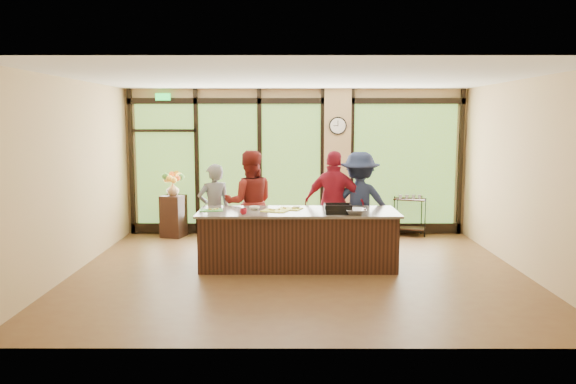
{
  "coord_description": "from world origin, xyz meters",
  "views": [
    {
      "loc": [
        -0.14,
        -8.6,
        2.38
      ],
      "look_at": [
        -0.16,
        0.4,
        1.21
      ],
      "focal_mm": 35.0,
      "sensor_mm": 36.0,
      "label": 1
    }
  ],
  "objects_px": {
    "cook_left": "(214,210)",
    "cook_right": "(360,204)",
    "flower_stand": "(174,216)",
    "roasting_pan": "(338,211)",
    "bar_cart": "(410,211)",
    "island_base": "(298,240)"
  },
  "relations": [
    {
      "from": "cook_left",
      "to": "flower_stand",
      "type": "relative_size",
      "value": 1.91
    },
    {
      "from": "flower_stand",
      "to": "island_base",
      "type": "bearing_deg",
      "value": -27.59
    },
    {
      "from": "cook_right",
      "to": "bar_cart",
      "type": "distance_m",
      "value": 2.09
    },
    {
      "from": "island_base",
      "to": "cook_right",
      "type": "bearing_deg",
      "value": 36.58
    },
    {
      "from": "roasting_pan",
      "to": "cook_left",
      "type": "bearing_deg",
      "value": 151.09
    },
    {
      "from": "cook_right",
      "to": "roasting_pan",
      "type": "bearing_deg",
      "value": 72.16
    },
    {
      "from": "cook_left",
      "to": "flower_stand",
      "type": "xyz_separation_m",
      "value": [
        -1.05,
        1.57,
        -0.38
      ]
    },
    {
      "from": "flower_stand",
      "to": "roasting_pan",
      "type": "bearing_deg",
      "value": -24.03
    },
    {
      "from": "cook_right",
      "to": "flower_stand",
      "type": "xyz_separation_m",
      "value": [
        -3.59,
        1.53,
        -0.49
      ]
    },
    {
      "from": "cook_left",
      "to": "flower_stand",
      "type": "bearing_deg",
      "value": -80.66
    },
    {
      "from": "roasting_pan",
      "to": "flower_stand",
      "type": "height_order",
      "value": "roasting_pan"
    },
    {
      "from": "cook_right",
      "to": "flower_stand",
      "type": "height_order",
      "value": "cook_right"
    },
    {
      "from": "cook_right",
      "to": "roasting_pan",
      "type": "height_order",
      "value": "cook_right"
    },
    {
      "from": "island_base",
      "to": "cook_left",
      "type": "xyz_separation_m",
      "value": [
        -1.45,
        0.77,
        0.37
      ]
    },
    {
      "from": "island_base",
      "to": "cook_left",
      "type": "relative_size",
      "value": 1.92
    },
    {
      "from": "roasting_pan",
      "to": "bar_cart",
      "type": "distance_m",
      "value": 3.22
    },
    {
      "from": "flower_stand",
      "to": "bar_cart",
      "type": "bearing_deg",
      "value": 16.88
    },
    {
      "from": "cook_left",
      "to": "cook_right",
      "type": "distance_m",
      "value": 2.55
    },
    {
      "from": "island_base",
      "to": "cook_right",
      "type": "xyz_separation_m",
      "value": [
        1.1,
        0.81,
        0.47
      ]
    },
    {
      "from": "roasting_pan",
      "to": "bar_cart",
      "type": "relative_size",
      "value": 0.49
    },
    {
      "from": "island_base",
      "to": "bar_cart",
      "type": "bearing_deg",
      "value": 46.42
    },
    {
      "from": "cook_left",
      "to": "bar_cart",
      "type": "xyz_separation_m",
      "value": [
        3.78,
        1.68,
        -0.3
      ]
    }
  ]
}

